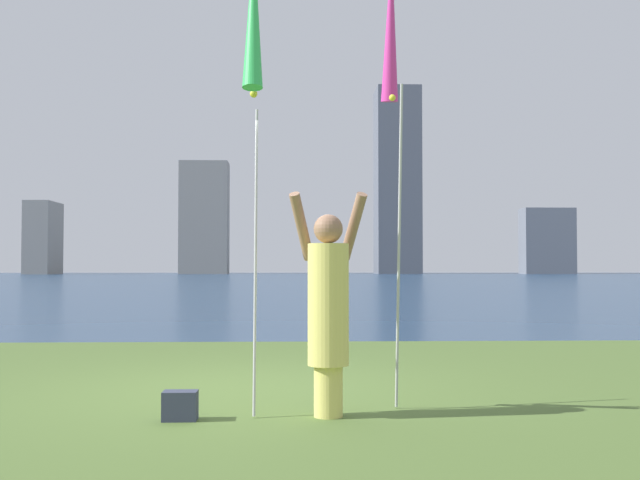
{
  "coord_description": "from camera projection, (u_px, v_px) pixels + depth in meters",
  "views": [
    {
      "loc": [
        0.5,
        -7.78,
        1.24
      ],
      "look_at": [
        1.06,
        7.81,
        1.76
      ],
      "focal_mm": 43.06,
      "sensor_mm": 36.0,
      "label": 1
    }
  ],
  "objects": [
    {
      "name": "skyline_tower_3",
      "position": [
        547.0,
        241.0,
        109.76
      ],
      "size": [
        7.26,
        3.74,
        9.39
      ],
      "color": "slate",
      "rests_on": "ground"
    },
    {
      "name": "skyline_tower_0",
      "position": [
        43.0,
        238.0,
        108.02
      ],
      "size": [
        3.55,
        7.19,
        10.18
      ],
      "color": "gray",
      "rests_on": "ground"
    },
    {
      "name": "kite_flag_right",
      "position": [
        391.0,
        32.0,
        7.04
      ],
      "size": [
        0.16,
        0.89,
        4.18
      ],
      "color": "#B2B2B7",
      "rests_on": "ground"
    },
    {
      "name": "skyline_tower_2",
      "position": [
        397.0,
        181.0,
        113.36
      ],
      "size": [
        6.36,
        6.94,
        27.34
      ],
      "color": "#565B66",
      "rests_on": "ground"
    },
    {
      "name": "ground",
      "position": [
        286.0,
        282.0,
        58.6
      ],
      "size": [
        120.0,
        138.0,
        0.12
      ],
      "color": "#4C662D"
    },
    {
      "name": "skyline_tower_1",
      "position": [
        204.0,
        218.0,
        110.49
      ],
      "size": [
        6.85,
        4.57,
        16.14
      ],
      "color": "gray",
      "rests_on": "ground"
    },
    {
      "name": "bag",
      "position": [
        180.0,
        406.0,
        6.14
      ],
      "size": [
        0.27,
        0.18,
        0.23
      ],
      "color": "#33384C",
      "rests_on": "ground"
    },
    {
      "name": "kite_flag_left",
      "position": [
        253.0,
        21.0,
        6.07
      ],
      "size": [
        0.16,
        0.83,
        3.9
      ],
      "color": "#B2B2B7",
      "rests_on": "ground"
    },
    {
      "name": "person",
      "position": [
        328.0,
        305.0,
        6.31
      ],
      "size": [
        0.68,
        0.5,
        1.85
      ],
      "rotation": [
        0.0,
        0.0,
        -0.13
      ],
      "color": "#D8CC66",
      "rests_on": "ground"
    }
  ]
}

